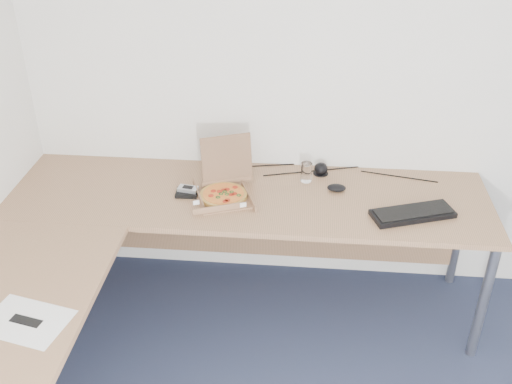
# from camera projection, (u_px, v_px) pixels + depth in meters

# --- Properties ---
(room_shell) EXTENTS (3.50, 3.50, 2.50)m
(room_shell) POSITION_uv_depth(u_px,v_px,m) (378.00, 306.00, 1.63)
(room_shell) COLOR white
(room_shell) RESTS_ON ground
(desk) EXTENTS (2.50, 2.20, 0.73)m
(desk) POSITION_uv_depth(u_px,v_px,m) (171.00, 244.00, 2.81)
(desk) COLOR #A37652
(desk) RESTS_ON ground
(pizza_box) EXTENTS (0.27, 0.31, 0.28)m
(pizza_box) POSITION_uv_depth(u_px,v_px,m) (224.00, 191.00, 3.09)
(pizza_box) COLOR #956B4C
(pizza_box) RESTS_ON desk
(drinking_glass) EXTENTS (0.06, 0.06, 0.11)m
(drinking_glass) POSITION_uv_depth(u_px,v_px,m) (306.00, 172.00, 3.22)
(drinking_glass) COLOR silver
(drinking_glass) RESTS_ON desk
(keyboard) EXTENTS (0.43, 0.27, 0.03)m
(keyboard) POSITION_uv_depth(u_px,v_px,m) (413.00, 214.00, 2.95)
(keyboard) COLOR black
(keyboard) RESTS_ON desk
(mouse) EXTENTS (0.11, 0.08, 0.04)m
(mouse) POSITION_uv_depth(u_px,v_px,m) (337.00, 188.00, 3.15)
(mouse) COLOR black
(mouse) RESTS_ON desk
(wallet) EXTENTS (0.12, 0.10, 0.02)m
(wallet) POSITION_uv_depth(u_px,v_px,m) (187.00, 193.00, 3.13)
(wallet) COLOR black
(wallet) RESTS_ON desk
(phone) EXTENTS (0.11, 0.07, 0.02)m
(phone) POSITION_uv_depth(u_px,v_px,m) (188.00, 189.00, 3.12)
(phone) COLOR #B2B5BA
(phone) RESTS_ON wallet
(paper_sheet) EXTENTS (0.37, 0.29, 0.00)m
(paper_sheet) POSITION_uv_depth(u_px,v_px,m) (26.00, 321.00, 2.32)
(paper_sheet) COLOR white
(paper_sheet) RESTS_ON desk
(dome_speaker) EXTENTS (0.08, 0.08, 0.07)m
(dome_speaker) POSITION_uv_depth(u_px,v_px,m) (321.00, 168.00, 3.30)
(dome_speaker) COLOR black
(dome_speaker) RESTS_ON desk
(cable_bundle) EXTENTS (0.62, 0.13, 0.01)m
(cable_bundle) POSITION_uv_depth(u_px,v_px,m) (313.00, 171.00, 3.34)
(cable_bundle) COLOR black
(cable_bundle) RESTS_ON desk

